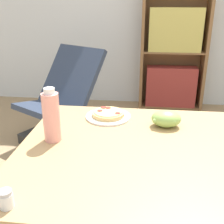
{
  "coord_description": "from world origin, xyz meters",
  "views": [
    {
      "loc": [
        -0.16,
        -1.04,
        1.32
      ],
      "look_at": [
        -0.31,
        0.25,
        0.79
      ],
      "focal_mm": 45.0,
      "sensor_mm": 36.0,
      "label": 1
    }
  ],
  "objects": [
    {
      "name": "lounge_chair_near",
      "position": [
        -0.94,
        1.41,
        0.29
      ],
      "size": [
        0.85,
        0.95,
        0.88
      ],
      "rotation": [
        0.0,
        0.0,
        -0.54
      ],
      "color": "black",
      "rests_on": "ground_plane"
    },
    {
      "name": "wall_back",
      "position": [
        0.0,
        2.62,
        1.3
      ],
      "size": [
        8.0,
        0.05,
        2.6
      ],
      "color": "silver",
      "rests_on": "ground_plane"
    },
    {
      "name": "pizza_on_plate",
      "position": [
        -0.33,
        0.32,
        0.74
      ],
      "size": [
        0.24,
        0.24,
        0.04
      ],
      "color": "white",
      "rests_on": "dining_table"
    },
    {
      "name": "grape_bunch",
      "position": [
        -0.04,
        0.24,
        0.77
      ],
      "size": [
        0.14,
        0.11,
        0.08
      ],
      "color": "#93BC5B",
      "rests_on": "dining_table"
    },
    {
      "name": "bookshelf",
      "position": [
        0.19,
        2.46,
        0.65
      ],
      "size": [
        0.79,
        0.27,
        1.43
      ],
      "color": "brown",
      "rests_on": "ground_plane"
    },
    {
      "name": "salt_shaker",
      "position": [
        -0.55,
        -0.4,
        0.76
      ],
      "size": [
        0.04,
        0.04,
        0.06
      ],
      "color": "white",
      "rests_on": "dining_table"
    },
    {
      "name": "dining_table",
      "position": [
        -0.09,
        0.01,
        0.63
      ],
      "size": [
        1.17,
        0.93,
        0.73
      ],
      "color": "tan",
      "rests_on": "ground_plane"
    },
    {
      "name": "drink_bottle",
      "position": [
        -0.55,
        0.04,
        0.84
      ],
      "size": [
        0.07,
        0.07,
        0.24
      ],
      "color": "pink",
      "rests_on": "dining_table"
    }
  ]
}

